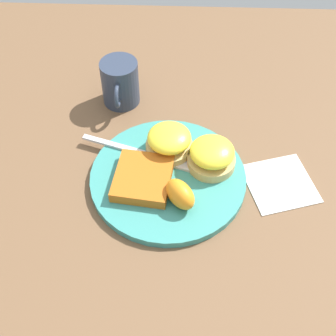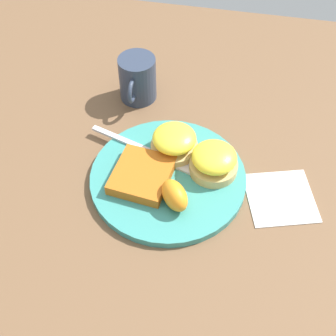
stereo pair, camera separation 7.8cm
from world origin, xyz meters
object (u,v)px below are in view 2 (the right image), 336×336
(hashbrown_patty, at_px, (142,175))
(fork, at_px, (154,153))
(orange_wedge, at_px, (175,195))
(sandwich_benedict_left, at_px, (214,161))
(cup, at_px, (137,79))
(sandwich_benedict_right, at_px, (174,142))

(hashbrown_patty, distance_m, fork, 0.06)
(hashbrown_patty, height_order, fork, hashbrown_patty)
(orange_wedge, distance_m, fork, 0.11)
(sandwich_benedict_left, xyz_separation_m, cup, (-0.17, -0.17, 0.01))
(fork, bearing_deg, sandwich_benedict_left, 81.41)
(sandwich_benedict_right, bearing_deg, cup, -145.25)
(sandwich_benedict_left, relative_size, cup, 0.81)
(orange_wedge, bearing_deg, fork, -150.43)
(fork, distance_m, cup, 0.17)
(cup, bearing_deg, fork, 22.97)
(orange_wedge, bearing_deg, sandwich_benedict_left, 147.66)
(sandwich_benedict_left, distance_m, fork, 0.11)
(sandwich_benedict_right, xyz_separation_m, fork, (0.01, -0.03, -0.02))
(sandwich_benedict_left, relative_size, orange_wedge, 1.38)
(sandwich_benedict_right, relative_size, orange_wedge, 1.38)
(fork, bearing_deg, hashbrown_patty, -7.28)
(orange_wedge, distance_m, cup, 0.28)
(hashbrown_patty, relative_size, fork, 0.46)
(orange_wedge, bearing_deg, hashbrown_patty, -122.10)
(hashbrown_patty, xyz_separation_m, orange_wedge, (0.04, 0.06, 0.01))
(sandwich_benedict_right, bearing_deg, sandwich_benedict_left, 68.44)
(sandwich_benedict_right, height_order, fork, sandwich_benedict_right)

